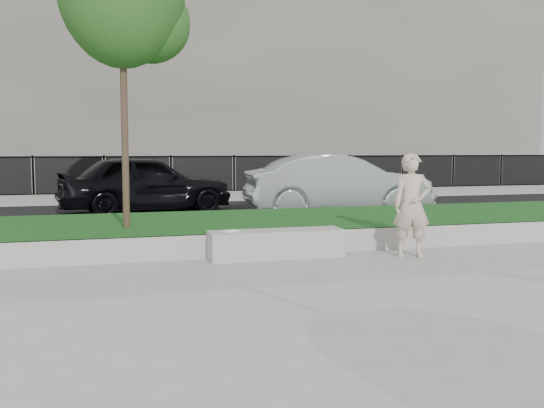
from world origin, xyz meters
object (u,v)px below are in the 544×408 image
object	(u,v)px
stone_bench	(276,244)
book	(230,231)
car_dark	(145,183)
car_silver	(337,184)
man	(412,205)

from	to	relation	value
stone_bench	book	size ratio (longest dim) A/B	9.79
book	car_dark	world-z (taller)	car_dark
stone_bench	car_silver	bearing A→B (deg)	58.86
stone_bench	car_dark	distance (m)	7.96
man	stone_bench	bearing A→B (deg)	-178.05
man	car_dark	size ratio (longest dim) A/B	0.36
car_dark	car_silver	size ratio (longest dim) A/B	0.96
book	car_silver	world-z (taller)	car_silver
man	car_silver	world-z (taller)	man
car_dark	car_silver	bearing A→B (deg)	-121.30
car_silver	book	bearing A→B (deg)	148.31
car_dark	car_silver	distance (m)	5.39
car_dark	book	bearing A→B (deg)	176.26
book	car_dark	distance (m)	7.84
book	car_silver	distance (m)	7.17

